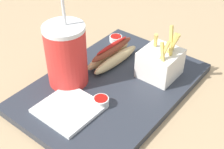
# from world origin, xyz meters

# --- Properties ---
(ground_plane) EXTENTS (2.40, 2.40, 0.02)m
(ground_plane) POSITION_xyz_m (0.00, 0.00, -0.01)
(ground_plane) COLOR tan
(food_tray) EXTENTS (0.47, 0.32, 0.02)m
(food_tray) POSITION_xyz_m (0.00, 0.00, 0.01)
(food_tray) COLOR #2D333D
(food_tray) RESTS_ON ground_plane
(soda_cup) EXTENTS (0.10, 0.10, 0.24)m
(soda_cup) POSITION_xyz_m (-0.06, 0.09, 0.10)
(soda_cup) COLOR red
(soda_cup) RESTS_ON food_tray
(fries_basket) EXTENTS (0.10, 0.09, 0.15)m
(fries_basket) POSITION_xyz_m (0.11, -0.07, 0.06)
(fries_basket) COLOR white
(fries_basket) RESTS_ON food_tray
(hot_dog_1) EXTENTS (0.17, 0.06, 0.06)m
(hot_dog_1) POSITION_xyz_m (0.08, 0.06, 0.04)
(hot_dog_1) COLOR #E5C689
(hot_dog_1) RESTS_ON food_tray
(ketchup_cup_1) EXTENTS (0.04, 0.04, 0.02)m
(ketchup_cup_1) POSITION_xyz_m (-0.08, -0.03, 0.03)
(ketchup_cup_1) COLOR white
(ketchup_cup_1) RESTS_ON food_tray
(ketchup_cup_2) EXTENTS (0.04, 0.04, 0.02)m
(ketchup_cup_2) POSITION_xyz_m (0.17, 0.12, 0.03)
(ketchup_cup_2) COLOR white
(ketchup_cup_2) RESTS_ON food_tray
(napkin_stack) EXTENTS (0.13, 0.13, 0.01)m
(napkin_stack) POSITION_xyz_m (-0.14, 0.02, 0.02)
(napkin_stack) COLOR white
(napkin_stack) RESTS_ON food_tray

